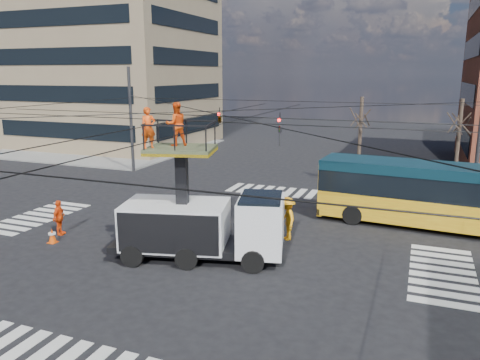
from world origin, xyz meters
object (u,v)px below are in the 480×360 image
city_bus (447,195)px  flagger (287,219)px  traffic_cone (52,236)px  utility_truck (202,210)px  worker_ground (59,218)px

city_bus → flagger: bearing=-144.1°
traffic_cone → flagger: size_ratio=0.34×
utility_truck → city_bus: 12.16m
traffic_cone → worker_ground: 1.21m
city_bus → traffic_cone: 18.70m
utility_truck → city_bus: bearing=24.8°
city_bus → traffic_cone: city_bus is taller
city_bus → utility_truck: bearing=-136.7°
utility_truck → traffic_cone: bearing=172.4°
utility_truck → worker_ground: utility_truck is taller
city_bus → flagger: size_ratio=6.15×
utility_truck → worker_ground: 7.71m
traffic_cone → utility_truck: bearing=6.5°
utility_truck → traffic_cone: size_ratio=10.83×
utility_truck → flagger: utility_truck is taller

